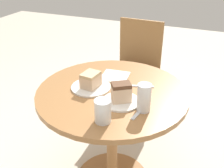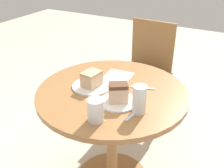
{
  "view_description": "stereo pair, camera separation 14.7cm",
  "coord_description": "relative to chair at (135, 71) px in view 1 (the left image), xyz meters",
  "views": [
    {
      "loc": [
        0.48,
        -1.2,
        1.47
      ],
      "look_at": [
        0.0,
        0.0,
        0.77
      ],
      "focal_mm": 42.0,
      "sensor_mm": 36.0,
      "label": 1
    },
    {
      "loc": [
        0.62,
        -1.14,
        1.47
      ],
      "look_at": [
        0.0,
        0.0,
        0.77
      ],
      "focal_mm": 42.0,
      "sensor_mm": 36.0,
      "label": 2
    }
  ],
  "objects": [
    {
      "name": "table",
      "position": [
        0.11,
        -0.81,
        0.06
      ],
      "size": [
        0.86,
        0.86,
        0.73
      ],
      "color": "#9E6B3D",
      "rests_on": "ground_plane"
    },
    {
      "name": "chair",
      "position": [
        0.0,
        0.0,
        0.0
      ],
      "size": [
        0.43,
        0.42,
        0.9
      ],
      "rotation": [
        0.0,
        0.0,
        -0.05
      ],
      "color": "olive",
      "rests_on": "ground_plane"
    },
    {
      "name": "napkin_stack",
      "position": [
        0.07,
        -0.65,
        0.26
      ],
      "size": [
        0.18,
        0.18,
        0.01
      ],
      "rotation": [
        0.0,
        0.0,
        0.09
      ],
      "color": "silver",
      "rests_on": "table"
    },
    {
      "name": "cake_slice_far",
      "position": [
        -0.01,
        -0.83,
        0.31
      ],
      "size": [
        0.1,
        0.12,
        0.09
      ],
      "rotation": [
        0.0,
        0.0,
        3.02
      ],
      "color": "beige",
      "rests_on": "plate_far"
    },
    {
      "name": "fork",
      "position": [
        0.32,
        -0.95,
        0.26
      ],
      "size": [
        0.05,
        0.17,
        0.0
      ],
      "rotation": [
        0.0,
        0.0,
        1.39
      ],
      "color": "silver",
      "rests_on": "table"
    },
    {
      "name": "plate_near",
      "position": [
        0.2,
        -0.91,
        0.26
      ],
      "size": [
        0.2,
        0.2,
        0.01
      ],
      "color": "silver",
      "rests_on": "table"
    },
    {
      "name": "spoon",
      "position": [
        0.26,
        -0.7,
        0.26
      ],
      "size": [
        0.14,
        0.06,
        0.0
      ],
      "rotation": [
        0.0,
        0.0,
        0.28
      ],
      "color": "silver",
      "rests_on": "table"
    },
    {
      "name": "cake_slice_near",
      "position": [
        0.2,
        -0.91,
        0.32
      ],
      "size": [
        0.12,
        0.11,
        0.1
      ],
      "rotation": [
        0.0,
        0.0,
        5.29
      ],
      "color": "beige",
      "rests_on": "plate_near"
    },
    {
      "name": "plate_far",
      "position": [
        -0.01,
        -0.83,
        0.26
      ],
      "size": [
        0.23,
        0.23,
        0.01
      ],
      "color": "silver",
      "rests_on": "table"
    },
    {
      "name": "glass_lemonade",
      "position": [
        0.33,
        -0.94,
        0.32
      ],
      "size": [
        0.07,
        0.07,
        0.15
      ],
      "color": "beige",
      "rests_on": "table"
    },
    {
      "name": "glass_water",
      "position": [
        0.18,
        -1.1,
        0.31
      ],
      "size": [
        0.08,
        0.08,
        0.11
      ],
      "color": "silver",
      "rests_on": "table"
    }
  ]
}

